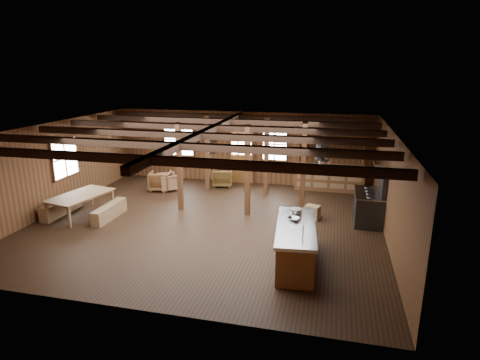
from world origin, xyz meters
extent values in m
cube|color=black|center=(0.00, 0.00, -0.01)|extent=(10.00, 9.00, 0.02)
cube|color=black|center=(0.00, 0.00, 2.81)|extent=(10.00, 9.00, 0.02)
cube|color=#4E2C16|center=(-5.01, 0.00, 1.40)|extent=(0.02, 9.00, 2.80)
cube|color=#4E2C16|center=(5.01, 0.00, 1.40)|extent=(0.02, 9.00, 2.80)
cube|color=#4E2C16|center=(0.00, 4.51, 1.40)|extent=(10.00, 0.02, 2.80)
cube|color=#4E2C16|center=(0.00, -4.51, 1.40)|extent=(10.00, 0.02, 2.80)
cube|color=black|center=(0.00, -3.50, 2.68)|extent=(9.80, 0.12, 0.18)
cube|color=black|center=(0.00, -2.00, 2.68)|extent=(9.80, 0.12, 0.18)
cube|color=black|center=(0.00, -0.50, 2.68)|extent=(9.80, 0.12, 0.18)
cube|color=black|center=(0.00, 1.00, 2.68)|extent=(9.80, 0.12, 0.18)
cube|color=black|center=(0.00, 2.50, 2.68)|extent=(9.80, 0.12, 0.18)
cube|color=black|center=(0.00, 3.80, 2.68)|extent=(9.80, 0.12, 0.18)
cube|color=black|center=(0.00, 0.00, 2.68)|extent=(0.18, 8.82, 0.18)
cube|color=#432213|center=(-1.20, 1.00, 1.40)|extent=(0.15, 0.15, 2.80)
cube|color=#432213|center=(-1.00, 3.20, 1.40)|extent=(0.15, 0.15, 2.80)
cube|color=#432213|center=(1.00, 1.00, 1.40)|extent=(0.15, 0.15, 2.80)
cube|color=#432213|center=(1.20, 3.20, 1.40)|extent=(0.15, 0.15, 2.80)
cube|color=#432213|center=(2.60, 2.00, 1.40)|extent=(0.15, 0.15, 2.80)
cube|color=brown|center=(0.00, 4.45, 0.55)|extent=(0.90, 0.06, 1.10)
cube|color=#432213|center=(-0.48, 4.45, 1.05)|extent=(0.06, 0.08, 2.10)
cube|color=#432213|center=(0.48, 4.45, 1.05)|extent=(0.06, 0.08, 2.10)
cube|color=#432213|center=(0.00, 4.45, 2.12)|extent=(1.02, 0.08, 0.06)
cube|color=white|center=(0.00, 4.45, 1.55)|extent=(0.84, 0.02, 0.90)
cube|color=white|center=(-2.60, 4.46, 1.60)|extent=(1.20, 0.02, 1.20)
cube|color=#432213|center=(-2.60, 4.46, 1.60)|extent=(1.32, 0.06, 1.32)
cube|color=white|center=(1.30, 4.46, 1.60)|extent=(0.90, 0.02, 1.20)
cube|color=#432213|center=(1.30, 4.46, 1.60)|extent=(1.02, 0.06, 1.32)
cube|color=white|center=(-4.96, 0.50, 1.60)|extent=(0.02, 1.20, 1.20)
cube|color=#432213|center=(-4.96, 0.50, 1.60)|extent=(0.14, 1.24, 1.32)
cube|color=white|center=(-1.30, 4.46, 1.80)|extent=(0.50, 0.03, 0.40)
cube|color=black|center=(-1.30, 4.45, 1.80)|extent=(0.55, 0.02, 0.45)
cube|color=white|center=(-1.90, 4.46, 1.70)|extent=(0.35, 0.03, 0.45)
cube|color=black|center=(-1.90, 4.45, 1.70)|extent=(0.40, 0.02, 0.50)
cube|color=white|center=(-1.30, 4.46, 1.30)|extent=(0.40, 0.03, 0.30)
cube|color=black|center=(-1.30, 4.45, 1.30)|extent=(0.45, 0.02, 0.35)
cube|color=brown|center=(3.40, 4.20, 0.45)|extent=(2.50, 0.55, 0.90)
cube|color=brown|center=(3.40, 4.18, 0.93)|extent=(2.55, 0.60, 0.06)
cube|color=brown|center=(3.40, 4.25, 1.40)|extent=(2.30, 0.35, 0.04)
cube|color=brown|center=(3.40, 4.25, 1.75)|extent=(2.30, 0.35, 0.04)
cube|color=brown|center=(3.40, 4.25, 2.10)|extent=(2.30, 0.35, 0.04)
cube|color=brown|center=(2.25, 4.25, 1.75)|extent=(0.04, 0.35, 1.40)
cube|color=brown|center=(4.55, 4.25, 1.75)|extent=(0.04, 0.35, 1.40)
cylinder|color=#302F32|center=(-3.00, 0.00, 2.58)|extent=(0.02, 0.02, 0.45)
cone|color=white|center=(-3.00, 0.00, 2.25)|extent=(0.36, 0.36, 0.22)
cylinder|color=#302F32|center=(-1.50, 2.00, 2.58)|extent=(0.02, 0.02, 0.45)
cone|color=white|center=(-1.50, 2.00, 2.25)|extent=(0.36, 0.36, 0.22)
cylinder|color=#302F32|center=(3.21, 0.30, 2.55)|extent=(0.04, 3.00, 0.04)
cylinder|color=#302F32|center=(3.30, -1.05, 2.42)|extent=(0.01, 0.01, 0.25)
cylinder|color=silver|center=(3.30, -1.05, 2.23)|extent=(0.26, 0.26, 0.14)
cylinder|color=#302F32|center=(3.20, -0.75, 2.47)|extent=(0.01, 0.01, 0.16)
cylinder|color=#302F32|center=(3.20, -0.75, 2.32)|extent=(0.24, 0.24, 0.14)
cylinder|color=#302F32|center=(3.28, -0.45, 2.47)|extent=(0.01, 0.01, 0.17)
cylinder|color=silver|center=(3.28, -0.45, 2.31)|extent=(0.23, 0.23, 0.14)
cylinder|color=#302F32|center=(3.12, -0.15, 2.44)|extent=(0.01, 0.01, 0.22)
cylinder|color=#302F32|center=(3.12, -0.15, 2.26)|extent=(0.24, 0.24, 0.14)
cylinder|color=#302F32|center=(3.20, 0.15, 2.41)|extent=(0.01, 0.01, 0.28)
cylinder|color=silver|center=(3.20, 0.15, 2.20)|extent=(0.25, 0.25, 0.14)
cylinder|color=#302F32|center=(3.22, 0.45, 2.45)|extent=(0.01, 0.01, 0.20)
cylinder|color=#302F32|center=(3.22, 0.45, 2.28)|extent=(0.25, 0.25, 0.14)
cylinder|color=#302F32|center=(3.21, 0.75, 2.41)|extent=(0.01, 0.01, 0.28)
cylinder|color=silver|center=(3.21, 0.75, 2.20)|extent=(0.24, 0.24, 0.14)
cylinder|color=#302F32|center=(3.14, 1.05, 2.44)|extent=(0.01, 0.01, 0.22)
cylinder|color=#302F32|center=(3.14, 1.05, 2.26)|extent=(0.25, 0.25, 0.14)
cylinder|color=#302F32|center=(3.23, 1.35, 2.47)|extent=(0.01, 0.01, 0.15)
cylinder|color=silver|center=(3.23, 1.35, 2.33)|extent=(0.26, 0.26, 0.14)
cylinder|color=#302F32|center=(3.22, 1.65, 2.45)|extent=(0.01, 0.01, 0.20)
cylinder|color=#302F32|center=(3.22, 1.65, 2.28)|extent=(0.22, 0.22, 0.14)
cube|color=brown|center=(2.78, -1.90, 0.43)|extent=(1.02, 2.46, 0.86)
cube|color=silver|center=(2.78, -1.90, 0.90)|extent=(1.11, 2.57, 0.08)
cylinder|color=#302F32|center=(2.78, -2.50, 0.90)|extent=(0.44, 0.44, 0.06)
cylinder|color=silver|center=(2.98, -2.50, 1.05)|extent=(0.03, 0.03, 0.30)
cube|color=brown|center=(3.00, 1.08, 0.21)|extent=(0.55, 0.47, 0.42)
cube|color=#302F32|center=(4.60, 1.22, 0.44)|extent=(0.78, 1.46, 0.88)
cube|color=silver|center=(4.60, 1.22, 0.90)|extent=(0.80, 1.48, 0.04)
cube|color=#302F32|center=(4.92, 1.22, 1.41)|extent=(0.12, 1.46, 0.97)
cube|color=silver|center=(4.80, 1.22, 1.90)|extent=(0.40, 1.56, 0.05)
imported|color=olive|center=(-3.90, -0.33, 0.34)|extent=(1.45, 2.12, 0.68)
cube|color=brown|center=(-4.65, -0.33, 0.23)|extent=(0.31, 1.67, 0.46)
cube|color=brown|center=(-2.99, -0.33, 0.22)|extent=(0.29, 1.57, 0.43)
imported|color=brown|center=(-2.71, 2.74, 0.35)|extent=(0.89, 0.91, 0.70)
imported|color=brown|center=(-0.60, 3.80, 0.34)|extent=(0.86, 0.88, 0.68)
imported|color=#9A6646|center=(-2.41, 2.81, 0.32)|extent=(0.98, 0.98, 0.64)
cylinder|color=silver|center=(2.70, -1.25, 1.03)|extent=(0.29, 0.29, 0.17)
imported|color=silver|center=(2.68, -1.59, 0.97)|extent=(0.36, 0.36, 0.07)
camera|label=1|loc=(3.51, -10.50, 4.42)|focal=30.00mm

